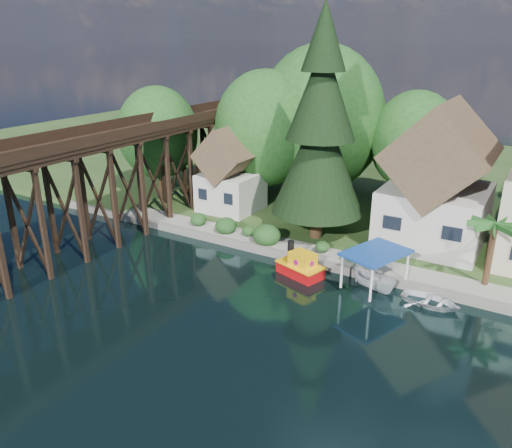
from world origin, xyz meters
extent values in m
plane|color=black|center=(0.00, 0.00, 0.00)|extent=(140.00, 140.00, 0.00)
cube|color=#27471C|center=(0.00, 34.00, 0.25)|extent=(140.00, 52.00, 0.50)
cube|color=slate|center=(4.00, 8.00, 0.31)|extent=(60.00, 0.40, 0.62)
cube|color=gray|center=(6.00, 9.30, 0.53)|extent=(50.00, 2.60, 0.06)
cube|color=black|center=(-16.00, -3.20, 4.00)|extent=(4.00, 0.36, 8.00)
cube|color=black|center=(-16.00, 0.00, 4.00)|extent=(4.00, 0.36, 8.00)
cube|color=black|center=(-16.00, 3.20, 4.00)|extent=(4.00, 0.36, 8.00)
cube|color=black|center=(-16.00, 6.40, 4.00)|extent=(4.00, 0.36, 8.00)
cube|color=black|center=(-16.00, 9.60, 4.00)|extent=(4.00, 0.36, 8.00)
cube|color=black|center=(-16.00, 12.80, 4.00)|extent=(4.00, 0.36, 8.00)
cube|color=black|center=(-16.00, 16.00, 4.00)|extent=(4.00, 0.36, 8.00)
cube|color=black|center=(-16.00, 19.20, 4.00)|extent=(4.00, 0.36, 8.00)
cube|color=black|center=(-16.00, 22.40, 4.00)|extent=(4.00, 0.36, 8.00)
cube|color=black|center=(-16.00, 25.60, 4.00)|extent=(4.00, 0.36, 8.00)
cube|color=black|center=(-17.75, 6.00, 8.05)|extent=(0.35, 44.00, 0.35)
cube|color=black|center=(-14.25, 6.00, 8.05)|extent=(0.35, 44.00, 0.35)
cube|color=black|center=(-16.00, 6.00, 8.35)|extent=(4.00, 44.00, 0.30)
cube|color=black|center=(-18.00, 6.00, 8.90)|extent=(0.12, 44.00, 0.80)
cube|color=black|center=(-14.00, 6.00, 8.90)|extent=(0.12, 44.00, 0.80)
cube|color=beige|center=(7.00, 16.00, 2.75)|extent=(7.50, 8.00, 4.50)
cube|color=#4C3828|center=(7.00, 16.00, 7.70)|extent=(7.64, 8.64, 7.64)
cube|color=black|center=(4.90, 11.96, 2.98)|extent=(1.35, 0.08, 1.00)
cube|color=black|center=(9.10, 11.96, 2.98)|extent=(1.35, 0.08, 1.00)
cube|color=beige|center=(-11.00, 14.50, 2.25)|extent=(5.00, 5.00, 3.50)
cube|color=#4C3828|center=(-11.00, 14.50, 5.80)|extent=(5.09, 5.40, 5.09)
cube|color=black|center=(-12.40, 11.96, 2.43)|extent=(0.90, 0.08, 1.00)
cube|color=black|center=(-9.60, 11.96, 2.43)|extent=(0.90, 0.08, 1.00)
cylinder|color=#382314|center=(-10.00, 19.00, 2.75)|extent=(0.50, 0.50, 4.50)
ellipsoid|color=#1A4A1A|center=(-10.00, 19.00, 7.50)|extent=(4.40, 4.40, 5.06)
cylinder|color=#382314|center=(-6.00, 23.00, 2.98)|extent=(0.50, 0.50, 4.95)
ellipsoid|color=#1A4A1A|center=(-6.00, 23.00, 8.20)|extent=(5.00, 5.00, 5.75)
cylinder|color=#382314|center=(3.00, 24.00, 2.52)|extent=(0.50, 0.50, 4.05)
ellipsoid|color=#1A4A1A|center=(3.00, 24.00, 6.80)|extent=(4.00, 4.00, 4.60)
cylinder|color=#382314|center=(-20.00, 15.00, 2.52)|extent=(0.50, 0.50, 4.05)
ellipsoid|color=#1A4A1A|center=(-20.00, 15.00, 6.80)|extent=(4.00, 4.00, 4.60)
ellipsoid|color=#1D3E16|center=(-8.00, 9.20, 1.27)|extent=(1.98, 1.98, 1.53)
ellipsoid|color=#1D3E16|center=(-6.00, 9.50, 1.09)|extent=(1.54, 1.54, 1.19)
ellipsoid|color=#1D3E16|center=(-4.00, 9.00, 1.35)|extent=(2.20, 2.20, 1.70)
ellipsoid|color=#1D3E16|center=(-11.00, 9.40, 1.18)|extent=(1.76, 1.76, 1.36)
ellipsoid|color=#1D3E16|center=(0.50, 9.60, 1.09)|extent=(1.54, 1.54, 1.19)
ellipsoid|color=#1D3E16|center=(3.00, 9.30, 1.18)|extent=(1.76, 1.76, 1.36)
cylinder|color=#382314|center=(-1.27, 12.29, 2.15)|extent=(0.99, 0.99, 3.30)
cone|color=black|center=(-1.27, 12.29, 7.10)|extent=(7.26, 7.26, 8.80)
cone|color=black|center=(-1.27, 12.29, 12.05)|extent=(5.28, 5.28, 7.15)
cone|color=black|center=(-1.27, 12.29, 15.90)|extent=(3.30, 3.30, 4.95)
cylinder|color=#382314|center=(11.80, 10.28, 2.50)|extent=(0.40, 0.40, 3.99)
ellipsoid|color=#184717|center=(11.80, 10.28, 4.67)|extent=(3.58, 3.58, 0.91)
cube|color=#B50C0F|center=(0.32, 6.20, 0.37)|extent=(3.53, 2.56, 0.84)
cube|color=#FFB90D|center=(0.32, 6.20, 0.82)|extent=(3.66, 2.69, 0.11)
cube|color=#FFB90D|center=(0.52, 6.13, 1.27)|extent=(1.99, 1.71, 1.06)
cylinder|color=black|center=(-0.59, 6.48, 1.95)|extent=(0.46, 0.46, 0.74)
cylinder|color=#9D0C78|center=(0.32, 5.51, 1.27)|extent=(0.39, 0.19, 0.38)
cylinder|color=#9D0C78|center=(0.71, 6.76, 1.27)|extent=(0.39, 0.19, 0.38)
cylinder|color=#9D0C78|center=(1.32, 5.88, 1.27)|extent=(0.19, 0.39, 0.38)
imported|color=white|center=(9.20, 6.67, 0.38)|extent=(3.85, 2.90, 0.75)
imported|color=silver|center=(5.42, 6.84, 0.67)|extent=(3.68, 2.38, 1.33)
cube|color=#18459F|center=(5.42, 6.84, 2.67)|extent=(4.19, 5.00, 0.16)
cylinder|color=white|center=(5.92, 4.68, 1.47)|extent=(0.16, 0.16, 2.40)
cylinder|color=white|center=(7.18, 8.19, 1.47)|extent=(0.16, 0.16, 2.40)
cylinder|color=white|center=(3.66, 5.48, 1.47)|extent=(0.16, 0.16, 2.40)
cylinder|color=white|center=(4.92, 9.00, 1.47)|extent=(0.16, 0.16, 2.40)
camera|label=1|loc=(13.97, -22.55, 15.79)|focal=35.00mm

